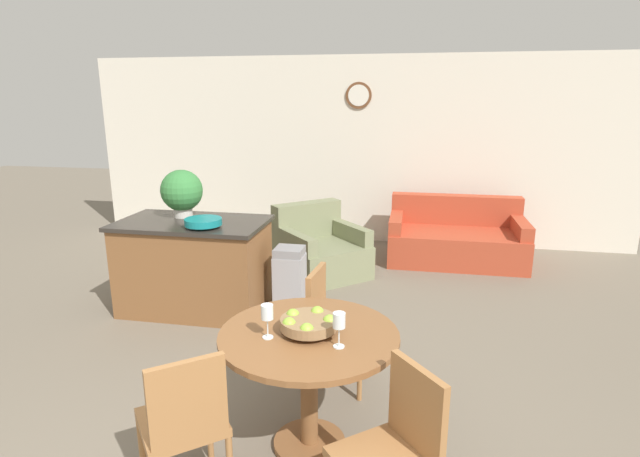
% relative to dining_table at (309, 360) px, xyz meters
% --- Properties ---
extents(wall_back, '(8.00, 0.09, 2.70)m').
position_rel_dining_table_xyz_m(wall_back, '(-0.35, 4.75, 0.75)').
color(wall_back, silver).
rests_on(wall_back, ground_plane).
extents(dining_table, '(1.06, 1.06, 0.77)m').
position_rel_dining_table_xyz_m(dining_table, '(0.00, 0.00, 0.00)').
color(dining_table, brown).
rests_on(dining_table, ground_plane).
extents(dining_chair_near_left, '(0.59, 0.59, 0.89)m').
position_rel_dining_table_xyz_m(dining_chair_near_left, '(-0.55, -0.54, -0.10)').
color(dining_chair_near_left, '#9E6B3D').
rests_on(dining_chair_near_left, ground_plane).
extents(dining_chair_near_right, '(0.59, 0.59, 0.89)m').
position_rel_dining_table_xyz_m(dining_chair_near_right, '(0.54, -0.55, -0.10)').
color(dining_chair_near_right, '#9E6B3D').
rests_on(dining_chair_near_right, ground_plane).
extents(dining_chair_far_side, '(0.46, 0.46, 0.89)m').
position_rel_dining_table_xyz_m(dining_chair_far_side, '(0.01, 0.77, -0.10)').
color(dining_chair_far_side, '#9E6B3D').
rests_on(dining_chair_far_side, ground_plane).
extents(fruit_bowl, '(0.33, 0.33, 0.12)m').
position_rel_dining_table_xyz_m(fruit_bowl, '(-0.00, -0.00, 0.24)').
color(fruit_bowl, olive).
rests_on(fruit_bowl, dining_table).
extents(wine_glass_left, '(0.07, 0.07, 0.20)m').
position_rel_dining_table_xyz_m(wine_glass_left, '(-0.22, -0.11, 0.33)').
color(wine_glass_left, silver).
rests_on(wine_glass_left, dining_table).
extents(wine_glass_right, '(0.07, 0.07, 0.20)m').
position_rel_dining_table_xyz_m(wine_glass_right, '(0.20, -0.14, 0.33)').
color(wine_glass_right, silver).
rests_on(wine_glass_right, dining_table).
extents(kitchen_island, '(1.46, 0.85, 0.93)m').
position_rel_dining_table_xyz_m(kitchen_island, '(-1.58, 1.84, -0.13)').
color(kitchen_island, brown).
rests_on(kitchen_island, ground_plane).
extents(teal_bowl, '(0.35, 0.35, 0.09)m').
position_rel_dining_table_xyz_m(teal_bowl, '(-1.36, 1.62, 0.38)').
color(teal_bowl, '#147A7F').
rests_on(teal_bowl, kitchen_island).
extents(potted_plant, '(0.42, 0.42, 0.48)m').
position_rel_dining_table_xyz_m(potted_plant, '(-1.74, 1.99, 0.59)').
color(potted_plant, beige).
rests_on(potted_plant, kitchen_island).
extents(trash_bin, '(0.29, 0.28, 0.68)m').
position_rel_dining_table_xyz_m(trash_bin, '(-0.61, 1.94, -0.26)').
color(trash_bin, '#9E9EA3').
rests_on(trash_bin, ground_plane).
extents(couch, '(1.73, 1.00, 0.82)m').
position_rel_dining_table_xyz_m(couch, '(1.14, 3.98, -0.31)').
color(couch, '#B24228').
rests_on(couch, ground_plane).
extents(armchair, '(1.30, 1.30, 0.84)m').
position_rel_dining_table_xyz_m(armchair, '(-0.53, 3.11, -0.31)').
color(armchair, '#7A7F5B').
rests_on(armchair, ground_plane).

